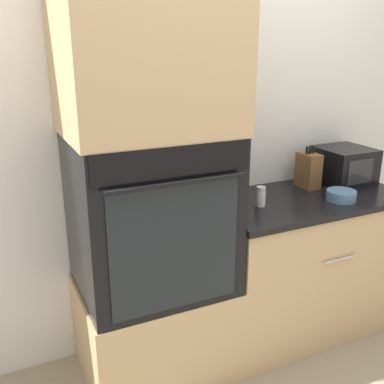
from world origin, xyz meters
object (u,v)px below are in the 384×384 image
at_px(bowl, 341,195).
at_px(condiment_jar_near, 261,197).
at_px(knife_block, 308,170).
at_px(microwave, 344,165).
at_px(wall_oven, 152,213).
at_px(condiment_jar_mid, 208,187).

distance_m(bowl, condiment_jar_near, 0.48).
bearing_deg(knife_block, microwave, -3.26).
xyz_separation_m(wall_oven, bowl, (1.08, -0.14, -0.02)).
relative_size(bowl, condiment_jar_mid, 1.59).
relative_size(microwave, bowl, 1.93).
distance_m(microwave, knife_block, 0.27).
distance_m(knife_block, condiment_jar_mid, 0.64).
bearing_deg(microwave, condiment_jar_near, -168.58).
bearing_deg(microwave, bowl, -134.04).
xyz_separation_m(wall_oven, condiment_jar_near, (0.62, -0.02, 0.00)).
relative_size(wall_oven, bowl, 4.82).
height_order(wall_oven, condiment_jar_mid, wall_oven).
bearing_deg(knife_block, bowl, -87.51).
distance_m(knife_block, condiment_jar_near, 0.48).
xyz_separation_m(wall_oven, microwave, (1.34, 0.12, 0.06)).
bearing_deg(condiment_jar_near, microwave, 11.42).
height_order(knife_block, bowl, knife_block).
bearing_deg(microwave, condiment_jar_mid, 171.35).
bearing_deg(bowl, condiment_jar_mid, 147.83).
bearing_deg(condiment_jar_near, wall_oven, 177.69).
distance_m(microwave, condiment_jar_mid, 0.91).
distance_m(condiment_jar_near, condiment_jar_mid, 0.33).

